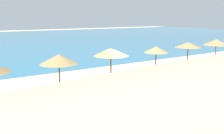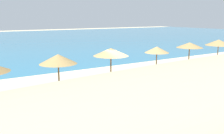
{
  "view_description": "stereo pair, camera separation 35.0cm",
  "coord_description": "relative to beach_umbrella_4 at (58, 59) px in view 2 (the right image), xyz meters",
  "views": [
    {
      "loc": [
        -10.43,
        -13.5,
        4.72
      ],
      "look_at": [
        -0.68,
        0.91,
        1.25
      ],
      "focal_mm": 40.44,
      "sensor_mm": 36.0,
      "label": 1
    },
    {
      "loc": [
        -10.14,
        -13.69,
        4.72
      ],
      "look_at": [
        -0.68,
        0.91,
        1.25
      ],
      "focal_mm": 40.44,
      "sensor_mm": 36.0,
      "label": 2
    }
  ],
  "objects": [
    {
      "name": "beach_umbrella_5",
      "position": [
        3.97,
        0.36,
        0.08
      ],
      "size": [
        2.45,
        2.45,
        2.6
      ],
      "color": "brown",
      "rests_on": "ground_plane"
    },
    {
      "name": "ground_plane",
      "position": [
        4.79,
        -0.49,
        -2.25
      ],
      "size": [
        160.0,
        160.0,
        0.0
      ],
      "primitive_type": "plane",
      "color": "beige"
    },
    {
      "name": "lounge_chair_4",
      "position": [
        -0.7,
        -1.07,
        -1.83
      ],
      "size": [
        1.45,
        1.11,
        0.99
      ],
      "rotation": [
        0.0,
        0.0,
        2.0
      ],
      "color": "white",
      "rests_on": "ground_plane"
    },
    {
      "name": "sea_water",
      "position": [
        4.79,
        39.84,
        -2.24
      ],
      "size": [
        160.0,
        67.35,
        0.01
      ],
      "primitive_type": "cube",
      "color": "teal",
      "rests_on": "ground_plane"
    },
    {
      "name": "beach_umbrella_4",
      "position": [
        0.0,
        0.0,
        0.0
      ],
      "size": [
        2.26,
        2.26,
        2.54
      ],
      "color": "brown",
      "rests_on": "ground_plane"
    },
    {
      "name": "beach_umbrella_8",
      "position": [
        16.07,
        0.33,
        0.09
      ],
      "size": [
        2.45,
        2.45,
        2.61
      ],
      "color": "brown",
      "rests_on": "ground_plane"
    },
    {
      "name": "beach_umbrella_7",
      "position": [
        11.98,
        0.31,
        0.08
      ],
      "size": [
        2.24,
        2.24,
        2.57
      ],
      "color": "brown",
      "rests_on": "ground_plane"
    },
    {
      "name": "lounge_chair_3",
      "position": [
        8.38,
        -1.24,
        -1.84
      ],
      "size": [
        1.49,
        0.89,
        1.0
      ],
      "rotation": [
        0.0,
        0.0,
        1.73
      ],
      "color": "orange",
      "rests_on": "ground_plane"
    },
    {
      "name": "lounge_chair_2",
      "position": [
        12.36,
        -0.77,
        -1.75
      ],
      "size": [
        1.51,
        1.11,
        1.22
      ],
      "rotation": [
        0.0,
        0.0,
        1.17
      ],
      "color": "white",
      "rests_on": "ground_plane"
    },
    {
      "name": "beach_umbrella_6",
      "position": [
        8.11,
        0.22,
        -0.03
      ],
      "size": [
        1.91,
        1.91,
        2.46
      ],
      "color": "brown",
      "rests_on": "ground_plane"
    }
  ]
}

